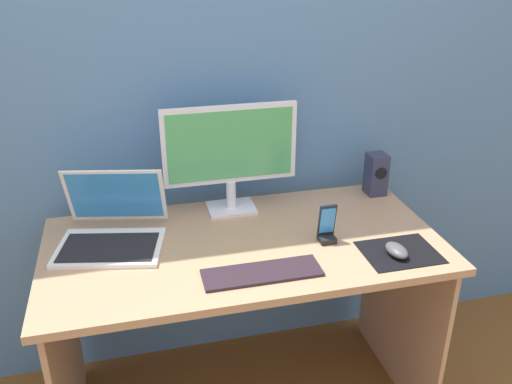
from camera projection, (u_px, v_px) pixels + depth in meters
wall_back at (218, 73)px, 2.04m from camera, size 6.00×0.04×2.50m
desk at (244, 281)px, 1.96m from camera, size 1.37×0.69×0.76m
monitor at (230, 152)px, 2.01m from camera, size 0.50×0.14×0.42m
speaker_right at (376, 174)px, 2.21m from camera, size 0.07×0.09×0.17m
laptop at (112, 230)px, 1.86m from camera, size 0.41×0.39×0.24m
keyboard_external at (262, 273)px, 1.70m from camera, size 0.38×0.12×0.01m
mousepad at (400, 252)px, 1.82m from camera, size 0.25×0.20×0.00m
mouse at (397, 250)px, 1.79m from camera, size 0.07×0.11×0.04m
phone_in_dock at (327, 229)px, 1.87m from camera, size 0.06×0.05×0.14m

